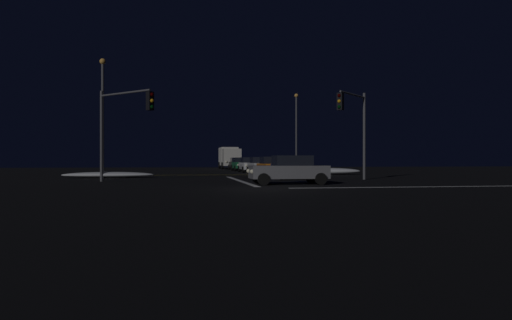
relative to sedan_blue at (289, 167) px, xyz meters
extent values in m
cube|color=black|center=(-3.72, -10.16, -0.85)|extent=(120.00, 120.00, 0.10)
cube|color=white|center=(-3.72, -2.06, -0.80)|extent=(0.35, 13.86, 0.01)
cube|color=yellow|center=(-3.72, 9.54, -0.80)|extent=(22.00, 0.15, 0.01)
cube|color=white|center=(4.49, -10.16, -0.80)|extent=(13.86, 0.40, 0.01)
ellipsoid|color=white|center=(-12.62, 4.14, -0.58)|extent=(6.56, 1.50, 0.44)
ellipsoid|color=white|center=(5.19, 8.37, -0.50)|extent=(6.65, 1.50, 0.60)
cube|color=navy|center=(0.00, -0.04, -0.13)|extent=(1.80, 4.20, 0.70)
cube|color=black|center=(0.00, 0.16, 0.49)|extent=(1.60, 2.00, 0.55)
cylinder|color=black|center=(0.90, -1.59, -0.48)|extent=(0.22, 0.64, 0.64)
cylinder|color=black|center=(-0.90, -1.59, -0.48)|extent=(0.22, 0.64, 0.64)
cylinder|color=black|center=(0.90, 1.51, -0.48)|extent=(0.22, 0.64, 0.64)
cylinder|color=black|center=(-0.90, 1.51, -0.48)|extent=(0.22, 0.64, 0.64)
sphere|color=#F9EFC6|center=(0.65, -2.16, -0.08)|extent=(0.22, 0.22, 0.22)
sphere|color=#F9EFC6|center=(-0.65, -2.16, -0.08)|extent=(0.22, 0.22, 0.22)
cube|color=#C66014|center=(-0.14, 5.33, -0.13)|extent=(1.80, 4.20, 0.70)
cube|color=black|center=(-0.14, 5.53, 0.49)|extent=(1.60, 2.00, 0.55)
cylinder|color=black|center=(0.76, 3.78, -0.48)|extent=(0.22, 0.64, 0.64)
cylinder|color=black|center=(-1.04, 3.78, -0.48)|extent=(0.22, 0.64, 0.64)
cylinder|color=black|center=(0.76, 6.88, -0.48)|extent=(0.22, 0.64, 0.64)
cylinder|color=black|center=(-1.04, 6.88, -0.48)|extent=(0.22, 0.64, 0.64)
sphere|color=#F9EFC6|center=(0.51, 3.21, -0.08)|extent=(0.22, 0.22, 0.22)
sphere|color=#F9EFC6|center=(-0.79, 3.21, -0.08)|extent=(0.22, 0.22, 0.22)
cube|color=#B7B7BC|center=(0.03, 11.84, -0.13)|extent=(1.80, 4.20, 0.70)
cube|color=black|center=(0.03, 12.04, 0.49)|extent=(1.60, 2.00, 0.55)
cylinder|color=black|center=(0.93, 10.29, -0.48)|extent=(0.22, 0.64, 0.64)
cylinder|color=black|center=(-0.87, 10.29, -0.48)|extent=(0.22, 0.64, 0.64)
cylinder|color=black|center=(0.93, 13.39, -0.48)|extent=(0.22, 0.64, 0.64)
cylinder|color=black|center=(-0.87, 13.39, -0.48)|extent=(0.22, 0.64, 0.64)
sphere|color=#F9EFC6|center=(0.68, 9.72, -0.08)|extent=(0.22, 0.22, 0.22)
sphere|color=#F9EFC6|center=(-0.62, 9.72, -0.08)|extent=(0.22, 0.22, 0.22)
cube|color=silver|center=(-0.15, 17.08, -0.13)|extent=(1.80, 4.20, 0.70)
cube|color=black|center=(-0.15, 17.28, 0.49)|extent=(1.60, 2.00, 0.55)
cylinder|color=black|center=(0.75, 15.53, -0.48)|extent=(0.22, 0.64, 0.64)
cylinder|color=black|center=(-1.05, 15.53, -0.48)|extent=(0.22, 0.64, 0.64)
cylinder|color=black|center=(0.75, 18.63, -0.48)|extent=(0.22, 0.64, 0.64)
cylinder|color=black|center=(-1.05, 18.63, -0.48)|extent=(0.22, 0.64, 0.64)
sphere|color=#F9EFC6|center=(0.50, 14.96, -0.08)|extent=(0.22, 0.22, 0.22)
sphere|color=#F9EFC6|center=(-0.80, 14.96, -0.08)|extent=(0.22, 0.22, 0.22)
cube|color=#14512D|center=(-0.15, 23.69, -0.13)|extent=(1.80, 4.20, 0.70)
cube|color=black|center=(-0.15, 23.89, 0.49)|extent=(1.60, 2.00, 0.55)
cylinder|color=black|center=(0.75, 22.14, -0.48)|extent=(0.22, 0.64, 0.64)
cylinder|color=black|center=(-1.05, 22.14, -0.48)|extent=(0.22, 0.64, 0.64)
cylinder|color=black|center=(0.75, 25.24, -0.48)|extent=(0.22, 0.64, 0.64)
cylinder|color=black|center=(-1.05, 25.24, -0.48)|extent=(0.22, 0.64, 0.64)
sphere|color=#F9EFC6|center=(0.50, 21.57, -0.08)|extent=(0.22, 0.22, 0.22)
sphere|color=#F9EFC6|center=(-0.80, 21.57, -0.08)|extent=(0.22, 0.22, 0.22)
cube|color=black|center=(0.05, 29.01, -0.13)|extent=(1.80, 4.20, 0.70)
cube|color=black|center=(0.05, 29.21, 0.49)|extent=(1.60, 2.00, 0.55)
cylinder|color=black|center=(0.95, 27.46, -0.48)|extent=(0.22, 0.64, 0.64)
cylinder|color=black|center=(-0.85, 27.46, -0.48)|extent=(0.22, 0.64, 0.64)
cylinder|color=black|center=(0.95, 30.56, -0.48)|extent=(0.22, 0.64, 0.64)
cylinder|color=black|center=(-0.85, 30.56, -0.48)|extent=(0.22, 0.64, 0.64)
sphere|color=#F9EFC6|center=(0.70, 26.89, -0.08)|extent=(0.22, 0.22, 0.22)
sphere|color=#F9EFC6|center=(-0.60, 26.89, -0.08)|extent=(0.22, 0.22, 0.22)
cube|color=beige|center=(-0.27, 32.46, 0.83)|extent=(2.40, 2.20, 2.30)
cube|color=silver|center=(-0.27, 36.96, 0.98)|extent=(2.40, 5.00, 2.60)
cylinder|color=black|center=(0.93, 33.06, -0.32)|extent=(0.28, 0.96, 0.96)
cylinder|color=black|center=(-1.47, 33.06, -0.32)|extent=(0.28, 0.96, 0.96)
cylinder|color=black|center=(0.93, 37.76, -0.32)|extent=(0.28, 0.96, 0.96)
cylinder|color=black|center=(-1.47, 37.76, -0.32)|extent=(0.28, 0.96, 0.96)
sphere|color=#F9EFC6|center=(0.58, 31.31, 0.23)|extent=(0.26, 0.26, 0.26)
sphere|color=#F9EFC6|center=(-1.12, 31.31, 0.23)|extent=(0.26, 0.26, 0.26)
cube|color=slate|center=(-1.63, -6.69, -0.13)|extent=(4.20, 1.80, 0.70)
cube|color=black|center=(-1.43, -6.69, 0.49)|extent=(2.00, 1.60, 0.55)
cylinder|color=black|center=(-3.18, -7.59, -0.48)|extent=(0.64, 0.22, 0.64)
cylinder|color=black|center=(-3.18, -5.79, -0.48)|extent=(0.64, 0.22, 0.64)
cylinder|color=black|center=(-0.08, -7.59, -0.48)|extent=(0.64, 0.22, 0.64)
cylinder|color=black|center=(-0.08, -5.79, -0.48)|extent=(0.64, 0.22, 0.64)
sphere|color=#F9EFC6|center=(-3.75, -7.34, -0.08)|extent=(0.22, 0.22, 0.22)
sphere|color=#F9EFC6|center=(-3.75, -6.04, -0.08)|extent=(0.22, 0.22, 0.22)
cylinder|color=#4C4C51|center=(4.79, -1.66, 2.11)|extent=(0.18, 0.18, 5.82)
cylinder|color=#4C4C51|center=(3.49, -2.95, 4.72)|extent=(2.68, 2.68, 0.12)
cube|color=black|center=(2.19, -4.25, 4.09)|extent=(0.46, 0.46, 1.05)
sphere|color=black|center=(2.08, -4.37, 4.44)|extent=(0.22, 0.22, 0.22)
sphere|color=orange|center=(2.08, -4.37, 4.09)|extent=(0.22, 0.22, 0.22)
sphere|color=black|center=(2.08, -4.37, 3.75)|extent=(0.22, 0.22, 0.22)
cylinder|color=#4C4C51|center=(-12.22, -1.66, 1.98)|extent=(0.18, 0.18, 5.56)
cylinder|color=#4C4C51|center=(-10.68, -3.20, 4.46)|extent=(3.16, 3.16, 0.12)
cube|color=black|center=(-9.14, -4.73, 3.84)|extent=(0.46, 0.46, 1.05)
sphere|color=black|center=(-9.03, -4.85, 4.18)|extent=(0.22, 0.22, 0.22)
sphere|color=orange|center=(-9.03, -4.85, 3.84)|extent=(0.22, 0.22, 0.22)
sphere|color=black|center=(-9.03, -4.85, 3.49)|extent=(0.22, 0.22, 0.22)
cylinder|color=#424247|center=(-12.92, 3.54, 3.31)|extent=(0.20, 0.20, 8.22)
sphere|color=#F9AD47|center=(-12.92, 3.54, 7.60)|extent=(0.44, 0.44, 0.44)
cylinder|color=#424247|center=(5.49, 19.54, 3.34)|extent=(0.20, 0.20, 8.29)
sphere|color=#F9AD47|center=(5.49, 19.54, 7.67)|extent=(0.44, 0.44, 0.44)
camera|label=1|loc=(-7.65, -32.06, 0.57)|focal=33.46mm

